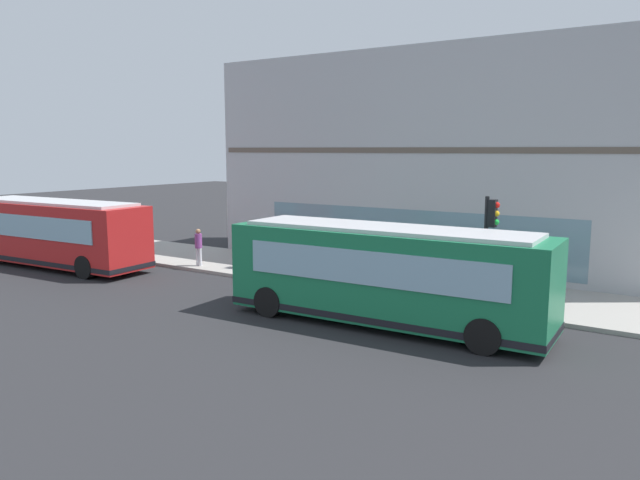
{
  "coord_description": "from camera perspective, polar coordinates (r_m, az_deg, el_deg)",
  "views": [
    {
      "loc": [
        -16.34,
        -10.87,
        5.39
      ],
      "look_at": [
        1.92,
        0.98,
        2.1
      ],
      "focal_mm": 33.81,
      "sensor_mm": 36.0,
      "label": 1
    }
  ],
  "objects": [
    {
      "name": "ground",
      "position": [
        20.35,
        -0.63,
        -6.76
      ],
      "size": [
        120.0,
        120.0,
        0.0
      ],
      "primitive_type": "plane",
      "color": "#262628"
    },
    {
      "name": "sidewalk_curb",
      "position": [
        24.57,
        5.91,
        -3.94
      ],
      "size": [
        4.89,
        40.0,
        0.15
      ],
      "primitive_type": "cube",
      "color": "#9E9991",
      "rests_on": "ground"
    },
    {
      "name": "building_corner",
      "position": [
        29.01,
        11.06,
        7.37
      ],
      "size": [
        6.16,
        20.86,
        9.72
      ],
      "color": "#A8A8AD",
      "rests_on": "ground"
    },
    {
      "name": "city_bus_nearside",
      "position": [
        18.6,
        6.18,
        -3.35
      ],
      "size": [
        2.85,
        10.11,
        3.07
      ],
      "color": "#197247",
      "rests_on": "ground"
    },
    {
      "name": "city_bus_far_down_street",
      "position": [
        30.27,
        -23.83,
        0.58
      ],
      "size": [
        3.07,
        10.16,
        3.07
      ],
      "color": "red",
      "rests_on": "ground"
    },
    {
      "name": "traffic_light_near_corner",
      "position": [
        20.5,
        15.77,
        0.86
      ],
      "size": [
        0.32,
        0.49,
        3.72
      ],
      "color": "black",
      "rests_on": "sidewalk_curb"
    },
    {
      "name": "fire_hydrant",
      "position": [
        23.5,
        9.85,
        -3.51
      ],
      "size": [
        0.35,
        0.35,
        0.74
      ],
      "color": "red",
      "rests_on": "sidewalk_curb"
    },
    {
      "name": "pedestrian_near_building_entrance",
      "position": [
        27.71,
        -11.43,
        -0.43
      ],
      "size": [
        0.32,
        0.32,
        1.69
      ],
      "color": "silver",
      "rests_on": "sidewalk_curb"
    },
    {
      "name": "pedestrian_near_hydrant",
      "position": [
        28.76,
        -6.55,
        0.17
      ],
      "size": [
        0.32,
        0.32,
        1.82
      ],
      "color": "silver",
      "rests_on": "sidewalk_curb"
    },
    {
      "name": "newspaper_vending_box",
      "position": [
        27.02,
        -7.38,
        -1.68
      ],
      "size": [
        0.44,
        0.42,
        0.9
      ],
      "color": "#263F99",
      "rests_on": "sidewalk_curb"
    }
  ]
}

